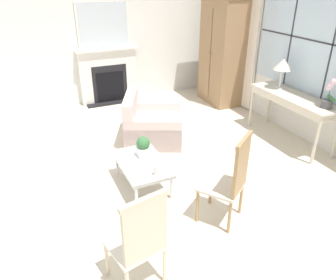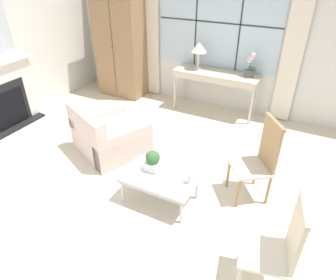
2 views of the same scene
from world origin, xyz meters
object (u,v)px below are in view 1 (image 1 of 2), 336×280
at_px(fireplace, 108,71).
at_px(potted_orchid, 329,96).
at_px(armoire, 222,50).
at_px(table_lamp, 283,65).
at_px(side_chair_wooden, 231,177).
at_px(coffee_table, 142,164).
at_px(accent_chair_wooden, 140,238).
at_px(pillar_candle, 157,171).
at_px(armchair_upholstered, 152,125).
at_px(console_table, 293,101).
at_px(potted_plant_small, 143,147).

relative_size(fireplace, potted_orchid, 4.62).
bearing_deg(armoire, table_lamp, 2.19).
height_order(side_chair_wooden, coffee_table, side_chair_wooden).
bearing_deg(accent_chair_wooden, armoire, 139.88).
height_order(table_lamp, pillar_candle, table_lamp).
xyz_separation_m(armoire, armchair_upholstered, (1.12, -2.04, -0.85)).
relative_size(potted_orchid, pillar_candle, 2.93).
distance_m(table_lamp, pillar_candle, 2.95).
height_order(armoire, potted_orchid, armoire).
xyz_separation_m(table_lamp, potted_orchid, (0.97, 0.02, -0.22)).
bearing_deg(potted_orchid, side_chair_wooden, -71.42).
relative_size(console_table, potted_orchid, 3.55).
relative_size(table_lamp, pillar_candle, 3.29).
xyz_separation_m(potted_orchid, potted_plant_small, (-0.46, -2.66, -0.46)).
bearing_deg(console_table, potted_orchid, 5.42).
height_order(console_table, potted_plant_small, console_table).
height_order(table_lamp, side_chair_wooden, table_lamp).
relative_size(potted_orchid, coffee_table, 0.49).
bearing_deg(fireplace, console_table, 35.82).
distance_m(console_table, pillar_candle, 2.72).
bearing_deg(pillar_candle, coffee_table, -172.63).
height_order(coffee_table, pillar_candle, pillar_candle).
relative_size(fireplace, armchair_upholstered, 1.65).
bearing_deg(pillar_candle, armchair_upholstered, 160.43).
bearing_deg(pillar_candle, armoire, 136.16).
xyz_separation_m(fireplace, armoire, (0.98, 2.18, 0.43)).
relative_size(potted_orchid, armchair_upholstered, 0.36).
bearing_deg(fireplace, coffee_table, -8.02).
bearing_deg(side_chair_wooden, fireplace, -177.66).
bearing_deg(table_lamp, armoire, -177.81).
height_order(potted_plant_small, pillar_candle, potted_plant_small).
relative_size(armoire, potted_plant_small, 7.98).
height_order(armchair_upholstered, accent_chair_wooden, accent_chair_wooden).
bearing_deg(coffee_table, fireplace, 171.98).
distance_m(potted_orchid, pillar_candle, 2.74).
bearing_deg(potted_orchid, armchair_upholstered, -126.26).
bearing_deg(table_lamp, pillar_candle, -69.24).
xyz_separation_m(fireplace, side_chair_wooden, (4.35, 0.18, -0.09)).
relative_size(fireplace, coffee_table, 2.28).
height_order(fireplace, table_lamp, fireplace).
bearing_deg(potted_plant_small, accent_chair_wooden, -21.34).
xyz_separation_m(console_table, table_lamp, (-0.39, 0.04, 0.48)).
bearing_deg(coffee_table, potted_orchid, 83.11).
height_order(armchair_upholstered, side_chair_wooden, side_chair_wooden).
distance_m(coffee_table, potted_plant_small, 0.24).
bearing_deg(potted_orchid, armoire, -178.24).
distance_m(fireplace, potted_orchid, 4.30).
xyz_separation_m(accent_chair_wooden, pillar_candle, (-1.09, 0.60, -0.13)).
bearing_deg(side_chair_wooden, pillar_candle, -137.92).
distance_m(armchair_upholstered, coffee_table, 1.37).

